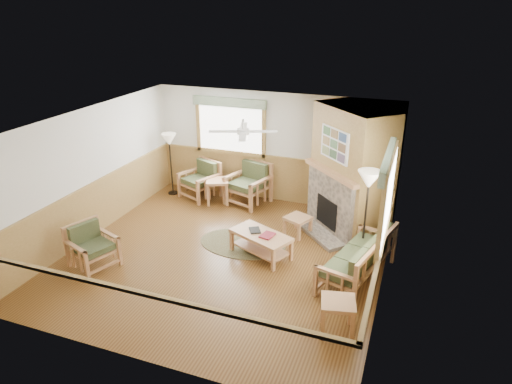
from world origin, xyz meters
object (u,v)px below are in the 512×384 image
(sofa, at_px, (358,258))
(footstool, at_px, (298,226))
(end_table_sofa, at_px, (337,317))
(coffee_table, at_px, (261,244))
(armchair_back_left, at_px, (200,180))
(armchair_back_right, at_px, (248,184))
(floor_lamp_left, at_px, (171,164))
(floor_lamp_right, at_px, (365,217))
(end_table_chairs, at_px, (218,191))
(armchair_left, at_px, (93,246))

(sofa, bearing_deg, footstool, -116.12)
(footstool, bearing_deg, end_table_sofa, -63.87)
(end_table_sofa, bearing_deg, coffee_table, 136.61)
(armchair_back_left, bearing_deg, armchair_back_right, 25.85)
(end_table_sofa, distance_m, floor_lamp_left, 6.40)
(floor_lamp_left, height_order, floor_lamp_right, floor_lamp_right)
(armchair_back_right, xyz_separation_m, floor_lamp_right, (3.04, -1.79, 0.43))
(floor_lamp_left, distance_m, floor_lamp_right, 5.37)
(end_table_sofa, relative_size, floor_lamp_left, 0.35)
(sofa, xyz_separation_m, armchair_back_left, (-4.33, 2.38, 0.03))
(armchair_back_right, bearing_deg, floor_lamp_right, -13.26)
(coffee_table, bearing_deg, end_table_sofa, -19.89)
(floor_lamp_left, bearing_deg, floor_lamp_right, -18.15)
(sofa, xyz_separation_m, coffee_table, (-1.89, 0.17, -0.19))
(sofa, distance_m, end_table_sofa, 1.58)
(end_table_chairs, height_order, floor_lamp_left, floor_lamp_left)
(armchair_back_left, xyz_separation_m, footstool, (2.89, -1.12, -0.25))
(coffee_table, bearing_deg, armchair_back_right, 140.26)
(footstool, height_order, floor_lamp_left, floor_lamp_left)
(armchair_back_right, bearing_deg, end_table_sofa, -36.18)
(end_table_sofa, bearing_deg, floor_lamp_left, 142.29)
(armchair_back_right, relative_size, footstool, 2.11)
(armchair_left, bearing_deg, armchair_back_right, -3.78)
(armchair_left, bearing_deg, coffee_table, -42.42)
(armchair_back_left, distance_m, end_table_chairs, 0.62)
(end_table_sofa, relative_size, floor_lamp_right, 0.30)
(armchair_left, distance_m, end_table_sofa, 4.67)
(armchair_left, distance_m, end_table_chairs, 3.62)
(end_table_sofa, bearing_deg, sofa, 88.05)
(sofa, height_order, armchair_left, sofa)
(armchair_back_left, bearing_deg, armchair_left, -73.05)
(armchair_back_right, relative_size, end_table_sofa, 1.77)
(armchair_left, height_order, end_table_sofa, armchair_left)
(coffee_table, height_order, footstool, coffee_table)
(armchair_back_right, height_order, end_table_chairs, armchair_back_right)
(armchair_back_right, relative_size, floor_lamp_right, 0.54)
(floor_lamp_left, bearing_deg, armchair_left, -83.93)
(armchair_back_right, height_order, end_table_sofa, armchair_back_right)
(armchair_back_right, xyz_separation_m, coffee_table, (1.15, -2.28, -0.26))
(sofa, bearing_deg, coffee_table, -79.98)
(armchair_left, relative_size, floor_lamp_left, 0.51)
(end_table_chairs, relative_size, floor_lamp_left, 0.37)
(coffee_table, bearing_deg, armchair_left, -129.29)
(end_table_chairs, bearing_deg, armchair_left, -105.44)
(armchair_left, xyz_separation_m, floor_lamp_left, (-0.38, 3.62, 0.39))
(end_table_chairs, bearing_deg, floor_lamp_left, 174.76)
(armchair_back_right, xyz_separation_m, floor_lamp_left, (-2.06, -0.12, 0.31))
(armchair_back_left, relative_size, floor_lamp_right, 0.49)
(sofa, height_order, armchair_back_right, armchair_back_right)
(sofa, bearing_deg, armchair_back_right, -113.72)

